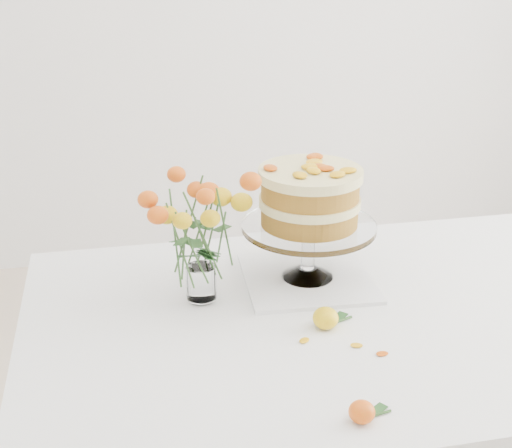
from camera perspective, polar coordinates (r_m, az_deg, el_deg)
The scene contains 9 objects.
table at distance 1.65m, azimuth 6.94°, elevation -9.45°, with size 1.43×0.93×0.76m.
napkin at distance 1.74m, azimuth 4.13°, elevation -4.33°, with size 0.30×0.30×0.01m, color white.
cake_stand at distance 1.66m, azimuth 4.31°, elevation 1.71°, with size 0.32×0.32×0.29m.
rose_vase at distance 1.57m, azimuth -4.58°, elevation 0.40°, with size 0.24×0.24×0.34m.
loose_rose_near at distance 1.54m, azimuth 5.60°, elevation -7.50°, with size 0.10×0.06×0.05m.
loose_rose_far at distance 1.29m, azimuth 8.48°, elevation -14.65°, with size 0.08×0.05×0.04m.
stray_petal_a at distance 1.50m, azimuth 3.88°, elevation -9.28°, with size 0.03×0.02×0.00m, color #F1AC0F.
stray_petal_b at distance 1.49m, azimuth 8.05°, elevation -9.60°, with size 0.03×0.02×0.00m, color #F1AC0F.
stray_petal_c at distance 1.47m, azimuth 10.06°, elevation -10.19°, with size 0.03×0.02×0.00m, color #F1AC0F.
Camera 1 is at (-0.48, -1.32, 1.55)m, focal length 50.00 mm.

